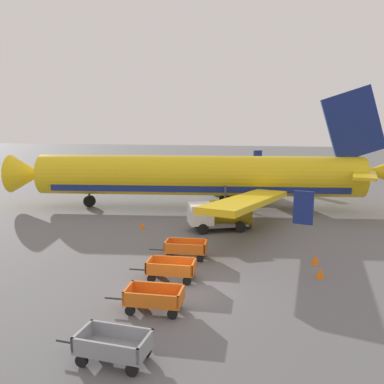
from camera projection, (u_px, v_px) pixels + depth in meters
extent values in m
plane|color=slate|center=(183.00, 292.00, 20.07)|extent=(220.00, 220.00, 0.00)
cylinder|color=yellow|center=(198.00, 175.00, 38.19)|extent=(30.22, 6.70, 3.70)
cube|color=navy|center=(198.00, 186.00, 38.37)|extent=(27.22, 6.22, 0.56)
cone|color=yellow|center=(27.00, 174.00, 39.33)|extent=(3.55, 3.93, 3.63)
cube|color=yellow|center=(249.00, 201.00, 29.83)|extent=(6.13, 13.21, 1.35)
cube|color=navy|center=(303.00, 208.00, 23.09)|extent=(1.11, 0.50, 1.90)
cylinder|color=#856D0E|center=(231.00, 214.00, 31.68)|extent=(3.40, 2.41, 2.10)
cube|color=yellow|center=(239.00, 172.00, 46.22)|extent=(8.36, 12.71, 1.35)
cube|color=navy|center=(258.00, 158.00, 52.25)|extent=(1.07, 0.69, 1.90)
cylinder|color=#856D0E|center=(228.00, 185.00, 45.01)|extent=(3.40, 2.41, 2.10)
cube|color=navy|center=(353.00, 124.00, 36.39)|extent=(5.98, 0.96, 6.88)
cube|color=yellow|center=(365.00, 175.00, 33.97)|extent=(2.86, 5.46, 0.24)
cube|color=yellow|center=(342.00, 166.00, 40.26)|extent=(3.74, 5.48, 0.24)
cylinder|color=#4C4C51|center=(89.00, 191.00, 39.20)|extent=(0.20, 0.20, 2.04)
cylinder|color=black|center=(90.00, 201.00, 39.38)|extent=(1.14, 0.56, 1.10)
cylinder|color=#4C4C51|center=(225.00, 197.00, 36.14)|extent=(0.20, 0.20, 2.04)
cylinder|color=black|center=(225.00, 208.00, 36.32)|extent=(1.14, 0.56, 1.10)
cylinder|color=#4C4C51|center=(225.00, 188.00, 40.46)|extent=(0.20, 0.20, 2.04)
cylinder|color=black|center=(225.00, 199.00, 40.64)|extent=(1.14, 0.56, 1.10)
cube|color=gray|center=(114.00, 349.00, 14.25)|extent=(2.64, 1.67, 0.08)
cube|color=gray|center=(104.00, 351.00, 13.58)|extent=(2.50, 0.38, 0.55)
cube|color=gray|center=(122.00, 332.00, 14.81)|extent=(2.50, 0.38, 0.55)
cube|color=gray|center=(83.00, 336.00, 14.52)|extent=(0.25, 1.40, 0.55)
cube|color=gray|center=(145.00, 346.00, 13.87)|extent=(0.25, 1.40, 0.55)
cylinder|color=#2D2D33|center=(68.00, 342.00, 14.75)|extent=(1.00, 0.19, 0.08)
cylinder|color=black|center=(82.00, 361.00, 14.02)|extent=(0.46, 0.21, 0.44)
cylinder|color=black|center=(98.00, 344.00, 15.08)|extent=(0.46, 0.21, 0.44)
cylinder|color=black|center=(132.00, 370.00, 13.51)|extent=(0.46, 0.21, 0.44)
cylinder|color=black|center=(145.00, 351.00, 14.57)|extent=(0.46, 0.21, 0.44)
cube|color=orange|center=(154.00, 301.00, 18.02)|extent=(2.50, 1.40, 0.08)
cube|color=orange|center=(150.00, 301.00, 17.34)|extent=(2.50, 0.10, 0.55)
cube|color=orange|center=(158.00, 288.00, 18.60)|extent=(2.50, 0.10, 0.55)
cube|color=orange|center=(128.00, 292.00, 18.17)|extent=(0.10, 1.40, 0.55)
cube|color=orange|center=(181.00, 296.00, 17.76)|extent=(0.10, 1.40, 0.55)
cylinder|color=#2D2D33|center=(115.00, 299.00, 18.33)|extent=(1.00, 0.08, 0.08)
cylinder|color=black|center=(130.00, 310.00, 17.68)|extent=(0.44, 0.16, 0.44)
cylinder|color=black|center=(138.00, 299.00, 18.77)|extent=(0.44, 0.16, 0.44)
cylinder|color=black|center=(172.00, 314.00, 17.37)|extent=(0.44, 0.16, 0.44)
cylinder|color=black|center=(178.00, 302.00, 18.45)|extent=(0.44, 0.16, 0.44)
cube|color=orange|center=(171.00, 271.00, 21.55)|extent=(2.51, 1.41, 0.08)
cube|color=orange|center=(169.00, 270.00, 20.86)|extent=(2.50, 0.11, 0.55)
cube|color=orange|center=(174.00, 261.00, 22.13)|extent=(2.50, 0.11, 0.55)
cube|color=orange|center=(149.00, 264.00, 21.69)|extent=(0.11, 1.40, 0.55)
cube|color=orange|center=(194.00, 267.00, 21.30)|extent=(0.11, 1.40, 0.55)
cylinder|color=#2D2D33|center=(138.00, 270.00, 21.85)|extent=(1.00, 0.08, 0.08)
cylinder|color=black|center=(151.00, 279.00, 21.21)|extent=(0.44, 0.16, 0.44)
cylinder|color=black|center=(157.00, 271.00, 22.29)|extent=(0.44, 0.16, 0.44)
cylinder|color=black|center=(187.00, 281.00, 20.90)|extent=(0.44, 0.16, 0.44)
cylinder|color=black|center=(191.00, 273.00, 21.99)|extent=(0.44, 0.16, 0.44)
cube|color=orange|center=(186.00, 250.00, 24.91)|extent=(2.54, 1.47, 0.08)
cube|color=orange|center=(184.00, 249.00, 24.22)|extent=(2.50, 0.17, 0.55)
cube|color=orange|center=(188.00, 242.00, 25.48)|extent=(2.50, 0.17, 0.55)
cube|color=orange|center=(167.00, 245.00, 25.02)|extent=(0.14, 1.40, 0.55)
cube|color=orange|center=(206.00, 246.00, 24.68)|extent=(0.14, 1.40, 0.55)
cylinder|color=#2D2D33|center=(157.00, 250.00, 25.17)|extent=(1.00, 0.11, 0.08)
cylinder|color=black|center=(169.00, 257.00, 24.54)|extent=(0.44, 0.17, 0.44)
cylinder|color=black|center=(173.00, 251.00, 25.63)|extent=(0.44, 0.17, 0.44)
cylinder|color=black|center=(200.00, 258.00, 24.28)|extent=(0.44, 0.17, 0.44)
cylinder|color=black|center=(202.00, 252.00, 25.37)|extent=(0.44, 0.17, 0.44)
cube|color=slate|center=(226.00, 223.00, 31.23)|extent=(3.57, 2.88, 0.20)
cube|color=white|center=(200.00, 214.00, 30.71)|extent=(2.26, 2.38, 1.50)
cube|color=#19232D|center=(190.00, 212.00, 30.53)|extent=(0.65, 1.54, 0.67)
cylinder|color=black|center=(203.00, 229.00, 30.05)|extent=(0.85, 0.57, 0.80)
cylinder|color=black|center=(198.00, 223.00, 31.70)|extent=(0.85, 0.57, 0.80)
cylinder|color=black|center=(240.00, 227.00, 30.59)|extent=(0.85, 0.57, 0.80)
cylinder|color=black|center=(234.00, 221.00, 32.24)|extent=(0.85, 0.57, 0.80)
cone|color=orange|center=(142.00, 225.00, 31.49)|extent=(0.43, 0.43, 0.57)
cone|color=orange|center=(320.00, 273.00, 21.82)|extent=(0.45, 0.45, 0.59)
cone|color=orange|center=(315.00, 259.00, 23.86)|extent=(0.46, 0.46, 0.61)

